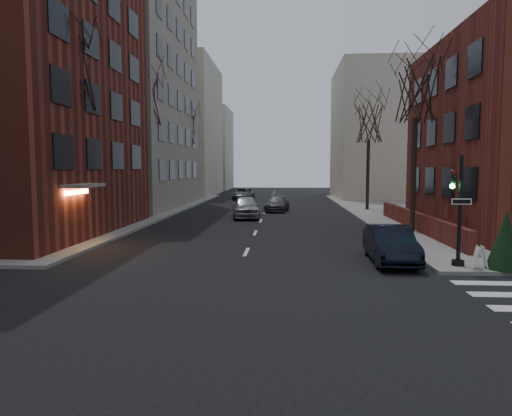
% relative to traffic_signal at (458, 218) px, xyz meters
% --- Properties ---
extents(ground, '(160.00, 160.00, 0.00)m').
position_rel_traffic_signal_xyz_m(ground, '(-7.94, -8.99, -1.91)').
color(ground, black).
rests_on(ground, ground).
extents(building_left_tan, '(18.00, 18.00, 28.00)m').
position_rel_traffic_signal_xyz_m(building_left_tan, '(-24.94, 25.01, 12.09)').
color(building_left_tan, gray).
rests_on(building_left_tan, ground).
extents(low_wall_right, '(0.35, 16.00, 1.00)m').
position_rel_traffic_signal_xyz_m(low_wall_right, '(1.36, 10.01, -1.26)').
color(low_wall_right, maroon).
rests_on(low_wall_right, sidewalk_far_right).
extents(building_distant_la, '(14.00, 16.00, 18.00)m').
position_rel_traffic_signal_xyz_m(building_distant_la, '(-22.94, 46.01, 7.09)').
color(building_distant_la, beige).
rests_on(building_distant_la, ground).
extents(building_distant_ra, '(14.00, 14.00, 16.00)m').
position_rel_traffic_signal_xyz_m(building_distant_ra, '(7.06, 41.01, 6.09)').
color(building_distant_ra, beige).
rests_on(building_distant_ra, ground).
extents(building_distant_lb, '(10.00, 12.00, 14.00)m').
position_rel_traffic_signal_xyz_m(building_distant_lb, '(-20.94, 63.01, 5.09)').
color(building_distant_lb, beige).
rests_on(building_distant_lb, ground).
extents(traffic_signal, '(0.76, 0.44, 4.00)m').
position_rel_traffic_signal_xyz_m(traffic_signal, '(0.00, 0.00, 0.00)').
color(traffic_signal, black).
rests_on(traffic_signal, sidewalk_far_right).
extents(tree_left_a, '(4.18, 4.18, 10.26)m').
position_rel_traffic_signal_xyz_m(tree_left_a, '(-16.74, 5.01, 6.56)').
color(tree_left_a, '#2D231C').
rests_on(tree_left_a, sidewalk_far_left).
extents(tree_left_b, '(4.40, 4.40, 10.80)m').
position_rel_traffic_signal_xyz_m(tree_left_b, '(-16.74, 17.01, 7.00)').
color(tree_left_b, '#2D231C').
rests_on(tree_left_b, sidewalk_far_left).
extents(tree_left_c, '(3.96, 3.96, 9.72)m').
position_rel_traffic_signal_xyz_m(tree_left_c, '(-16.74, 31.01, 6.12)').
color(tree_left_c, '#2D231C').
rests_on(tree_left_c, sidewalk_far_left).
extents(tree_right_a, '(3.96, 3.96, 9.72)m').
position_rel_traffic_signal_xyz_m(tree_right_a, '(0.86, 9.01, 6.12)').
color(tree_right_a, '#2D231C').
rests_on(tree_right_a, sidewalk_far_right).
extents(tree_right_b, '(3.74, 3.74, 9.18)m').
position_rel_traffic_signal_xyz_m(tree_right_b, '(0.86, 23.01, 5.68)').
color(tree_right_b, '#2D231C').
rests_on(tree_right_b, sidewalk_far_right).
extents(streetlamp_near, '(0.36, 0.36, 6.28)m').
position_rel_traffic_signal_xyz_m(streetlamp_near, '(-16.14, 13.01, 2.33)').
color(streetlamp_near, black).
rests_on(streetlamp_near, sidewalk_far_left).
extents(streetlamp_far, '(0.36, 0.36, 6.28)m').
position_rel_traffic_signal_xyz_m(streetlamp_far, '(-16.14, 33.01, 2.33)').
color(streetlamp_far, black).
rests_on(streetlamp_far, sidewalk_far_left).
extents(parked_sedan, '(1.61, 4.41, 1.44)m').
position_rel_traffic_signal_xyz_m(parked_sedan, '(-2.12, 1.13, -1.19)').
color(parked_sedan, black).
rests_on(parked_sedan, ground).
extents(car_lane_silver, '(2.51, 4.99, 1.63)m').
position_rel_traffic_signal_xyz_m(car_lane_silver, '(-9.18, 16.93, -1.09)').
color(car_lane_silver, '#949499').
rests_on(car_lane_silver, ground).
extents(car_lane_gray, '(2.32, 4.59, 1.28)m').
position_rel_traffic_signal_xyz_m(car_lane_gray, '(-6.91, 22.36, -1.27)').
color(car_lane_gray, '#3E3E43').
rests_on(car_lane_gray, ground).
extents(car_lane_far, '(2.43, 5.07, 1.39)m').
position_rel_traffic_signal_xyz_m(car_lane_far, '(-11.14, 36.71, -1.21)').
color(car_lane_far, '#45464A').
rests_on(car_lane_far, ground).
extents(sandwich_board, '(0.43, 0.55, 0.80)m').
position_rel_traffic_signal_xyz_m(sandwich_board, '(0.65, -0.42, -1.36)').
color(sandwich_board, white).
rests_on(sandwich_board, sidewalk_far_right).
extents(evergreen_shrub, '(1.66, 1.66, 2.09)m').
position_rel_traffic_signal_xyz_m(evergreen_shrub, '(1.47, -0.49, -0.71)').
color(evergreen_shrub, '#163316').
rests_on(evergreen_shrub, sidewalk_far_right).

